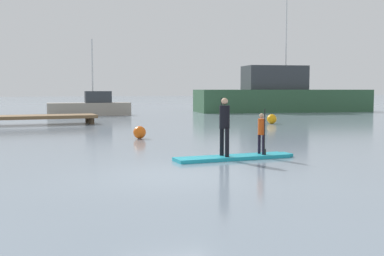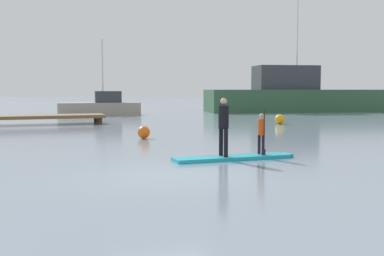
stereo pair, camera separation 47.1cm
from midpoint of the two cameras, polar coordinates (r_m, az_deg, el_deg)
ground_plane at (r=11.35m, az=-1.85°, el=-5.54°), size 240.00×240.00×0.00m
paddleboard_near at (r=13.85m, az=5.96°, el=-3.49°), size 3.59×0.71×0.10m
paddler_adult at (r=13.61m, az=4.73°, el=0.60°), size 0.29×0.52×1.65m
paddler_child_solo at (r=14.16m, az=9.16°, el=-0.39°), size 0.21×0.41×1.33m
fishing_boat_white_large at (r=43.49m, az=11.98°, el=3.71°), size 15.79×7.17×10.67m
fishing_boat_green_midground at (r=37.30m, az=-10.36°, el=2.51°), size 6.25×2.12×5.75m
floating_dock at (r=28.28m, az=-20.24°, el=1.19°), size 10.18×2.01×0.54m
mooring_buoy_near at (r=19.57m, az=-5.05°, el=-0.50°), size 0.51×0.51×0.51m
mooring_buoy_mid at (r=28.07m, az=10.81°, el=1.03°), size 0.56×0.56×0.56m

